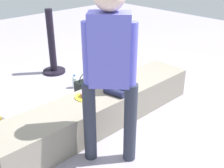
# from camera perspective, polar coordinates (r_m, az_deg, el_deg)

# --- Properties ---
(ground_plane) EXTENTS (12.00, 12.00, 0.00)m
(ground_plane) POSITION_cam_1_polar(r_m,az_deg,el_deg) (3.29, -1.96, -7.76)
(ground_plane) COLOR gray
(concrete_ledge) EXTENTS (2.56, 0.51, 0.37)m
(concrete_ledge) POSITION_cam_1_polar(r_m,az_deg,el_deg) (3.19, -2.01, -5.01)
(concrete_ledge) COLOR gray
(concrete_ledge) RESTS_ON ground_plane
(child_seated) EXTENTS (0.28, 0.34, 0.48)m
(child_seated) POSITION_cam_1_polar(r_m,az_deg,el_deg) (3.08, 0.54, 2.12)
(child_seated) COLOR #1D2141
(child_seated) RESTS_ON concrete_ledge
(adult_standing) EXTENTS (0.38, 0.39, 1.65)m
(adult_standing) POSITION_cam_1_polar(r_m,az_deg,el_deg) (2.28, -0.48, 4.58)
(adult_standing) COLOR #292E3B
(adult_standing) RESTS_ON ground_plane
(cake_plate) EXTENTS (0.22, 0.22, 0.07)m
(cake_plate) POSITION_cam_1_polar(r_m,az_deg,el_deg) (3.04, -5.58, -2.39)
(cake_plate) COLOR yellow
(cake_plate) RESTS_ON concrete_ledge
(railing_post) EXTENTS (0.36, 0.36, 1.03)m
(railing_post) POSITION_cam_1_polar(r_m,az_deg,el_deg) (4.55, -12.14, 6.76)
(railing_post) COLOR black
(railing_post) RESTS_ON ground_plane
(water_bottle_near_gift) EXTENTS (0.07, 0.07, 0.20)m
(water_bottle_near_gift) POSITION_cam_1_polar(r_m,az_deg,el_deg) (4.07, -7.64, 0.46)
(water_bottle_near_gift) COLOR silver
(water_bottle_near_gift) RESTS_ON ground_plane
(party_cup_red) EXTENTS (0.08, 0.08, 0.11)m
(party_cup_red) POSITION_cam_1_polar(r_m,az_deg,el_deg) (3.52, -10.38, -4.72)
(party_cup_red) COLOR red
(party_cup_red) RESTS_ON ground_plane
(cake_box_white) EXTENTS (0.30, 0.36, 0.10)m
(cake_box_white) POSITION_cam_1_polar(r_m,az_deg,el_deg) (3.56, -20.09, -5.67)
(cake_box_white) COLOR white
(cake_box_white) RESTS_ON ground_plane
(handbag_black_leather) EXTENTS (0.31, 0.14, 0.33)m
(handbag_black_leather) POSITION_cam_1_polar(r_m,az_deg,el_deg) (3.86, -5.33, -0.53)
(handbag_black_leather) COLOR black
(handbag_black_leather) RESTS_ON ground_plane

